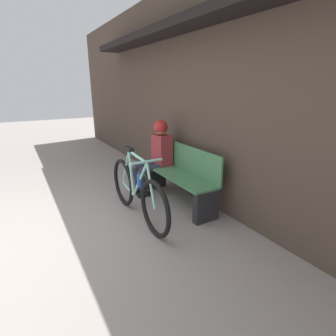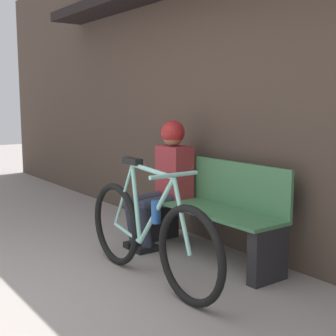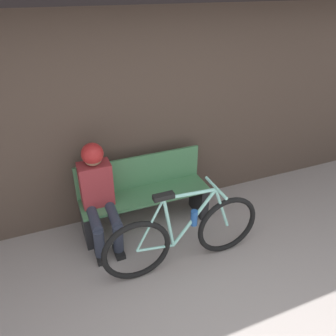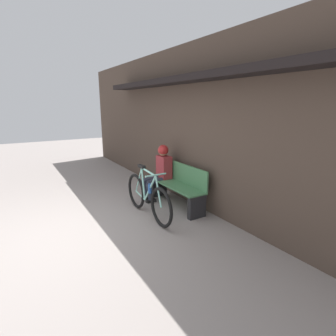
% 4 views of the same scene
% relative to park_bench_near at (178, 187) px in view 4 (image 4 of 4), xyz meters
% --- Properties ---
extents(ground_plane, '(24.00, 24.00, 0.00)m').
position_rel_park_bench_near_xyz_m(ground_plane, '(0.11, -2.27, -0.40)').
color(ground_plane, gray).
extents(storefront_wall, '(12.00, 0.56, 3.20)m').
position_rel_park_bench_near_xyz_m(storefront_wall, '(0.11, 0.35, 1.27)').
color(storefront_wall, '#4C3D33').
rests_on(storefront_wall, ground_plane).
extents(park_bench_near, '(1.51, 0.42, 0.86)m').
position_rel_park_bench_near_xyz_m(park_bench_near, '(0.00, 0.00, 0.00)').
color(park_bench_near, '#477F51').
rests_on(park_bench_near, ground_plane).
extents(bicycle, '(1.70, 0.40, 0.94)m').
position_rel_park_bench_near_xyz_m(bicycle, '(0.16, -0.78, -0.02)').
color(bicycle, black).
rests_on(bicycle, ground_plane).
extents(person_seated, '(0.34, 0.61, 1.20)m').
position_rel_park_bench_near_xyz_m(person_seated, '(-0.54, -0.11, 0.29)').
color(person_seated, '#2D3342').
rests_on(person_seated, ground_plane).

